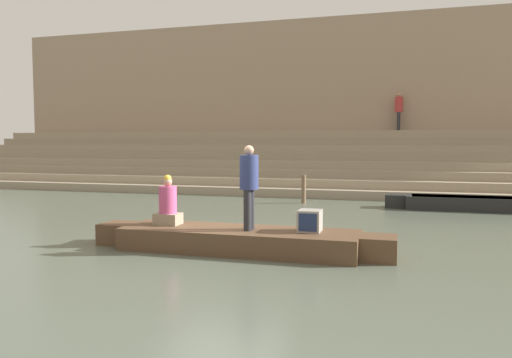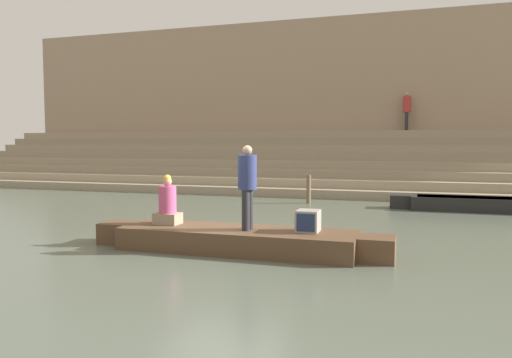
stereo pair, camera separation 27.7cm
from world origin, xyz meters
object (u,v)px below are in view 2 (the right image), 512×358
mooring_post (309,189)px  moored_boat_shore (490,204)px  person_standing (247,182)px  person_rowing (168,205)px  tv_set (308,221)px  person_on_steps (407,108)px  rowboat_main (237,239)px

mooring_post → moored_boat_shore: bearing=-3.4°
person_standing → person_rowing: (-1.81, 0.15, -0.54)m
tv_set → person_on_steps: person_on_steps is taller
moored_boat_shore → person_on_steps: person_on_steps is taller
person_rowing → tv_set: person_rowing is taller
person_rowing → person_on_steps: 15.65m
rowboat_main → tv_set: (1.39, 0.11, 0.41)m
rowboat_main → person_standing: size_ratio=3.67×
tv_set → mooring_post: 8.13m
person_rowing → person_on_steps: bearing=56.5°
person_rowing → moored_boat_shore: bearing=30.2°
mooring_post → rowboat_main: bearing=-88.1°
tv_set → moored_boat_shore: tv_set is taller
tv_set → person_on_steps: size_ratio=0.27×
person_standing → mooring_post: bearing=86.6°
person_standing → person_rowing: bearing=168.3°
person_rowing → tv_set: (2.97, 0.01, -0.20)m
moored_boat_shore → mooring_post: (-5.78, 0.35, 0.27)m
tv_set → rowboat_main: bearing=-174.1°
person_standing → person_rowing: 1.89m
mooring_post → person_rowing: bearing=-99.3°
person_on_steps → tv_set: bearing=-134.5°
person_standing → mooring_post: size_ratio=1.63×
tv_set → mooring_post: mooring_post is taller
person_rowing → moored_boat_shore: size_ratio=0.17×
person_rowing → mooring_post: person_rowing is taller
person_rowing → moored_boat_shore: 10.42m
tv_set → moored_boat_shore: bearing=62.8°
mooring_post → person_on_steps: person_on_steps is taller
mooring_post → person_on_steps: 8.11m
rowboat_main → person_on_steps: (2.84, 14.85, 3.47)m
person_rowing → moored_boat_shore: (7.09, 7.62, -0.61)m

